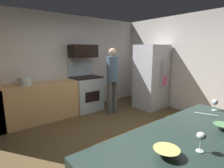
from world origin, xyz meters
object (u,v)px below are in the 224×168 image
object	(u,v)px
refrigerator	(151,77)
microwave	(83,51)
mixing_bowl_large	(223,127)
stock_pot	(24,81)
person_cook	(112,78)
mixing_bowl_small	(166,152)
wine_glass_near	(215,103)
wine_glass_mid	(201,137)
oven_range	(86,92)

from	to	relation	value
refrigerator	microwave	bearing A→B (deg)	146.07
microwave	mixing_bowl_large	world-z (taller)	microwave
microwave	mixing_bowl_large	distance (m)	3.82
stock_pot	person_cook	bearing A→B (deg)	-20.21
mixing_bowl_small	stock_pot	distance (m)	3.55
wine_glass_near	wine_glass_mid	world-z (taller)	wine_glass_mid
microwave	person_cook	size ratio (longest dim) A/B	0.43
person_cook	wine_glass_near	world-z (taller)	person_cook
refrigerator	wine_glass_near	world-z (taller)	refrigerator
wine_glass_near	mixing_bowl_small	bearing A→B (deg)	-171.54
mixing_bowl_large	wine_glass_near	bearing A→B (deg)	28.53
oven_range	refrigerator	xyz separation A→B (m)	(1.60, -0.99, 0.40)
refrigerator	oven_range	bearing A→B (deg)	148.27
person_cook	mixing_bowl_small	world-z (taller)	person_cook
wine_glass_near	stock_pot	size ratio (longest dim) A/B	0.55
microwave	wine_glass_mid	size ratio (longest dim) A/B	4.54
mixing_bowl_large	stock_pot	size ratio (longest dim) A/B	0.65
person_cook	mixing_bowl_small	xyz separation A→B (m)	(-1.75, -2.83, -0.04)
mixing_bowl_small	wine_glass_mid	distance (m)	0.31
wine_glass_mid	microwave	bearing A→B (deg)	73.69
oven_range	mixing_bowl_large	xyz separation A→B (m)	(-0.53, -3.63, 0.42)
wine_glass_near	stock_pot	xyz separation A→B (m)	(-1.57, 3.34, -0.01)
refrigerator	wine_glass_near	bearing A→B (deg)	-124.03
microwave	wine_glass_near	size ratio (longest dim) A/B	4.89
oven_range	mixing_bowl_large	world-z (taller)	oven_range
mixing_bowl_small	refrigerator	bearing A→B (deg)	40.79
wine_glass_mid	mixing_bowl_large	bearing A→B (deg)	4.01
oven_range	stock_pot	world-z (taller)	oven_range
microwave	mixing_bowl_large	bearing A→B (deg)	-98.14
microwave	refrigerator	distance (m)	2.06
microwave	stock_pot	xyz separation A→B (m)	(-1.56, -0.08, -0.65)
mixing_bowl_large	wine_glass_mid	size ratio (longest dim) A/B	1.10
wine_glass_mid	stock_pot	bearing A→B (deg)	97.09
microwave	mixing_bowl_large	size ratio (longest dim) A/B	4.13
mixing_bowl_large	mixing_bowl_small	distance (m)	0.83
microwave	mixing_bowl_small	distance (m)	3.94
refrigerator	stock_pot	bearing A→B (deg)	162.50
refrigerator	mixing_bowl_small	distance (m)	3.91
mixing_bowl_large	wine_glass_mid	bearing A→B (deg)	-175.99
mixing_bowl_small	wine_glass_mid	world-z (taller)	wine_glass_mid
mixing_bowl_large	mixing_bowl_small	size ratio (longest dim) A/B	0.90
mixing_bowl_large	wine_glass_near	xyz separation A→B (m)	(0.54, 0.30, 0.08)
wine_glass_near	stock_pot	distance (m)	3.69
oven_range	person_cook	distance (m)	0.93
mixing_bowl_small	microwave	bearing A→B (deg)	69.43
refrigerator	mixing_bowl_small	bearing A→B (deg)	-139.21
stock_pot	wine_glass_near	bearing A→B (deg)	-64.86
person_cook	mixing_bowl_small	distance (m)	3.33
person_cook	stock_pot	distance (m)	2.07
person_cook	mixing_bowl_large	bearing A→B (deg)	-107.41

